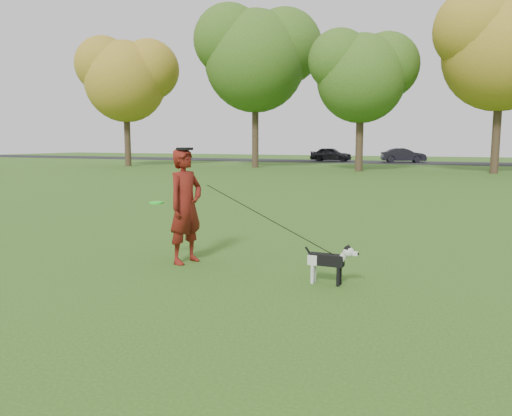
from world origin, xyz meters
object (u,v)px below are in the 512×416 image
at_px(man, 186,206).
at_px(car_left, 331,154).
at_px(car_mid, 403,155).
at_px(dog, 330,259).

distance_m(man, car_left, 41.01).
bearing_deg(car_mid, dog, 167.85).
bearing_deg(dog, car_left, 104.99).
xyz_separation_m(man, dog, (2.47, -0.29, -0.57)).
relative_size(car_left, car_mid, 1.00).
bearing_deg(car_left, car_mid, -92.96).
bearing_deg(car_mid, man, 164.39).
bearing_deg(car_left, man, -171.19).
height_order(car_left, car_mid, car_left).
distance_m(dog, car_left, 41.86).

